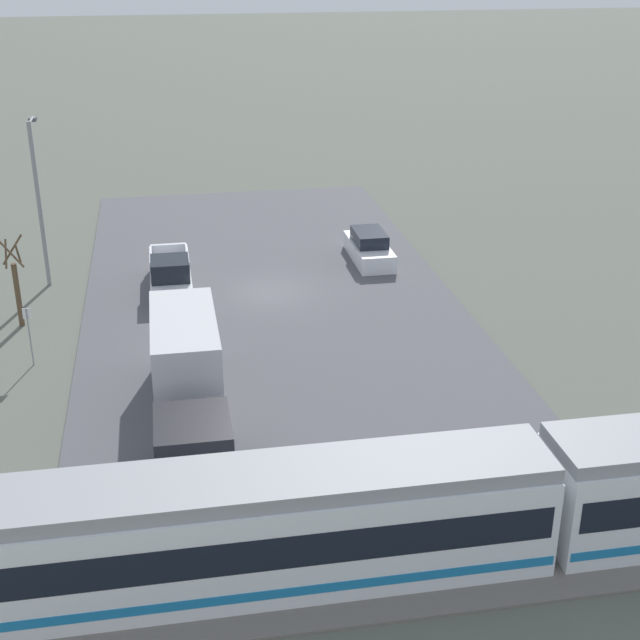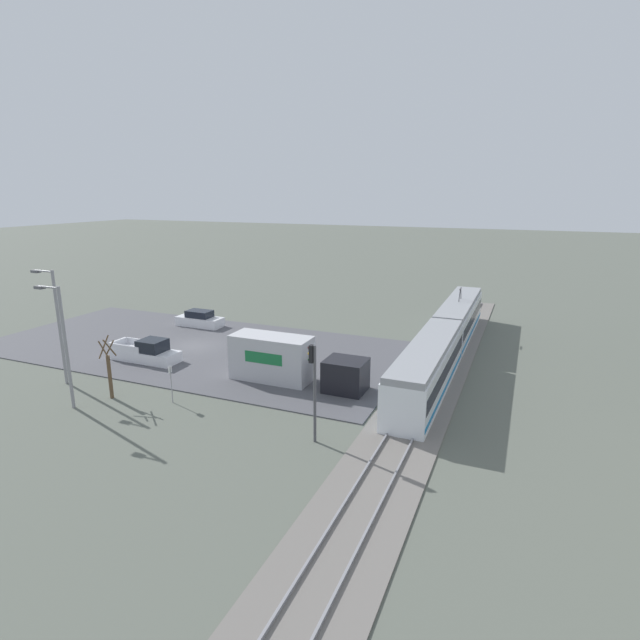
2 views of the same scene
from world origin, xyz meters
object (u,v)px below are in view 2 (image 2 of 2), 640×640
(street_lamp_mid_block, at_px, (56,319))
(no_parking_sign, at_px, (171,381))
(traffic_light_pole, at_px, (313,381))
(box_truck, at_px, (289,362))
(sedan_car_0, at_px, (200,320))
(pickup_truck, at_px, (146,352))
(street_tree, at_px, (109,371))
(street_lamp_near_crossing, at_px, (62,339))
(light_rail_tram, at_px, (446,339))

(street_lamp_mid_block, xyz_separation_m, no_parking_sign, (-0.23, 9.25, -3.17))
(traffic_light_pole, distance_m, street_lamp_mid_block, 19.72)
(box_truck, height_order, street_lamp_mid_block, street_lamp_mid_block)
(box_truck, relative_size, traffic_light_pole, 1.81)
(traffic_light_pole, bearing_deg, sedan_car_0, -130.89)
(pickup_truck, height_order, street_tree, street_tree)
(box_truck, height_order, pickup_truck, box_truck)
(sedan_car_0, height_order, street_lamp_near_crossing, street_lamp_near_crossing)
(no_parking_sign, bearing_deg, sedan_car_0, -149.22)
(street_lamp_mid_block, bearing_deg, no_parking_sign, 91.40)
(light_rail_tram, bearing_deg, no_parking_sign, -43.39)
(no_parking_sign, bearing_deg, box_truck, 138.43)
(street_lamp_near_crossing, distance_m, street_lamp_mid_block, 4.73)
(street_lamp_near_crossing, bearing_deg, no_parking_sign, 119.05)
(box_truck, height_order, street_tree, street_tree)
(street_tree, relative_size, no_parking_sign, 1.69)
(sedan_car_0, xyz_separation_m, street_tree, (17.11, 5.48, 1.16))
(street_lamp_near_crossing, distance_m, no_parking_sign, 6.91)
(street_tree, distance_m, street_lamp_mid_block, 5.85)
(street_tree, distance_m, street_lamp_near_crossing, 3.56)
(sedan_car_0, bearing_deg, traffic_light_pole, 49.11)
(box_truck, xyz_separation_m, no_parking_sign, (6.03, -5.35, -0.07))
(no_parking_sign, bearing_deg, street_lamp_near_crossing, -60.95)
(pickup_truck, distance_m, street_tree, 7.38)
(traffic_light_pole, relative_size, street_lamp_near_crossing, 0.70)
(no_parking_sign, bearing_deg, street_tree, -77.20)
(traffic_light_pole, distance_m, street_tree, 14.66)
(street_lamp_near_crossing, xyz_separation_m, street_lamp_mid_block, (-2.80, -3.81, 0.18))
(box_truck, bearing_deg, sedan_car_0, -124.09)
(pickup_truck, bearing_deg, no_parking_sign, 51.29)
(light_rail_tram, bearing_deg, pickup_truck, -65.80)
(street_lamp_near_crossing, bearing_deg, sedan_car_0, -167.70)
(street_tree, height_order, no_parking_sign, street_tree)
(street_lamp_near_crossing, relative_size, no_parking_sign, 3.13)
(pickup_truck, bearing_deg, light_rail_tram, 114.20)
(light_rail_tram, bearing_deg, box_truck, -44.50)
(traffic_light_pole, height_order, street_lamp_near_crossing, street_lamp_near_crossing)
(pickup_truck, distance_m, street_lamp_mid_block, 7.42)
(light_rail_tram, xyz_separation_m, pickup_truck, (9.79, -21.79, -0.93))
(street_lamp_near_crossing, bearing_deg, light_rail_tram, 132.67)
(box_truck, height_order, sedan_car_0, box_truck)
(light_rail_tram, distance_m, street_lamp_mid_block, 28.78)
(box_truck, bearing_deg, street_lamp_mid_block, -66.81)
(no_parking_sign, bearing_deg, traffic_light_pole, 83.50)
(street_lamp_mid_block, bearing_deg, light_rail_tram, 123.34)
(pickup_truck, relative_size, street_lamp_near_crossing, 0.74)
(box_truck, distance_m, street_tree, 11.79)
(pickup_truck, bearing_deg, street_tree, 24.09)
(pickup_truck, bearing_deg, box_truck, 91.45)
(box_truck, bearing_deg, light_rail_tram, 135.50)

